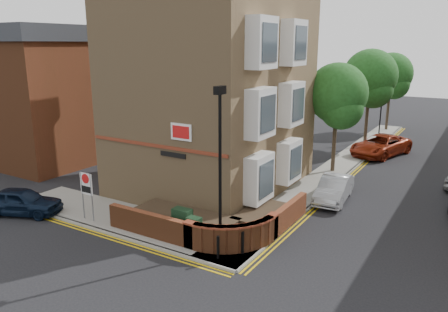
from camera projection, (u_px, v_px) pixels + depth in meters
ground at (169, 253)px, 16.97m from camera, size 120.00×120.00×0.00m
pavement_corner at (129, 220)px, 19.96m from camera, size 13.00×3.00×0.12m
pavement_main at (342, 164)px, 29.19m from camera, size 2.00×32.00×0.12m
kerb_side at (105, 232)px, 18.72m from camera, size 13.00×0.15×0.12m
kerb_main_near at (357, 166)px, 28.68m from camera, size 0.15×32.00×0.12m
yellow_lines_side at (100, 235)px, 18.52m from camera, size 13.00×0.28×0.01m
yellow_lines_main at (360, 168)px, 28.57m from camera, size 0.28×32.00×0.01m
corner_building at (216, 75)px, 23.46m from camera, size 8.95×10.40×13.60m
garden_wall at (205, 230)px, 19.04m from camera, size 6.80×6.00×1.20m
lamppost at (220, 169)px, 16.32m from camera, size 0.25×0.50×6.30m
utility_cabinet_large at (182, 222)px, 18.02m from camera, size 0.80×0.45×1.20m
utility_cabinet_small at (194, 230)px, 17.38m from camera, size 0.55×0.40×1.10m
bollard_near at (218, 247)px, 16.15m from camera, size 0.11×0.11×0.90m
bollard_far at (243, 243)px, 16.51m from camera, size 0.11×0.11×0.90m
zone_sign at (86, 188)px, 19.49m from camera, size 0.72×0.07×2.20m
side_building at (67, 94)px, 30.00m from camera, size 6.40×10.40×9.00m
tree_near at (337, 98)px, 26.41m from camera, size 3.64×3.65×6.70m
tree_mid at (370, 80)px, 32.90m from camera, size 4.03×4.03×7.42m
tree_far at (391, 77)px, 39.59m from camera, size 3.81×3.81×7.00m
traffic_light_assembly at (381, 108)px, 35.75m from camera, size 0.20×0.16×4.20m
navy_hatchback at (21, 201)px, 20.65m from camera, size 4.07×2.90×1.29m
silver_car_near at (334, 189)px, 22.43m from camera, size 1.69×3.98×1.28m
red_car_main at (381, 145)px, 31.53m from camera, size 3.96×5.86×1.49m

